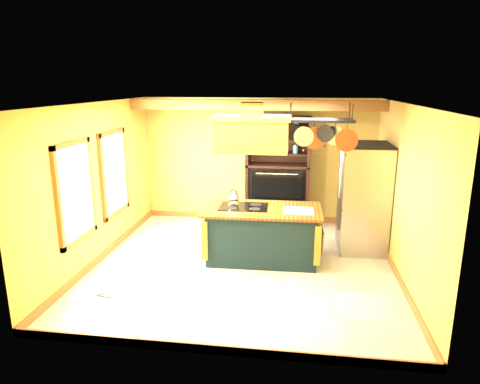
% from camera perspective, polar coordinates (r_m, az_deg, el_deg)
% --- Properties ---
extents(floor, '(5.00, 5.00, 0.00)m').
position_cam_1_polar(floor, '(7.38, 0.44, -9.69)').
color(floor, beige).
rests_on(floor, ground).
extents(ceiling, '(5.00, 5.00, 0.00)m').
position_cam_1_polar(ceiling, '(6.74, 0.49, 11.74)').
color(ceiling, white).
rests_on(ceiling, wall_back).
extents(wall_back, '(5.00, 0.02, 2.70)m').
position_cam_1_polar(wall_back, '(9.37, 2.44, 4.18)').
color(wall_back, gold).
rests_on(wall_back, floor).
extents(wall_front, '(5.00, 0.02, 2.70)m').
position_cam_1_polar(wall_front, '(4.58, -3.59, -6.94)').
color(wall_front, gold).
rests_on(wall_front, floor).
extents(wall_left, '(0.02, 5.00, 2.70)m').
position_cam_1_polar(wall_left, '(7.66, -18.42, 1.12)').
color(wall_left, gold).
rests_on(wall_left, floor).
extents(wall_right, '(0.02, 5.00, 2.70)m').
position_cam_1_polar(wall_right, '(7.08, 20.97, -0.16)').
color(wall_right, gold).
rests_on(wall_right, floor).
extents(ceiling_beam, '(5.00, 0.15, 0.20)m').
position_cam_1_polar(ceiling_beam, '(8.43, 2.00, 11.53)').
color(ceiling_beam, '#9C6330').
rests_on(ceiling_beam, ceiling).
extents(window_near, '(0.06, 1.06, 1.56)m').
position_cam_1_polar(window_near, '(6.95, -21.05, -0.01)').
color(window_near, '#9C6330').
rests_on(window_near, wall_left).
extents(window_far, '(0.06, 1.06, 1.56)m').
position_cam_1_polar(window_far, '(8.17, -16.41, 2.43)').
color(window_far, '#9C6330').
rests_on(window_far, wall_left).
extents(kitchen_island, '(2.01, 1.14, 1.11)m').
position_cam_1_polar(kitchen_island, '(7.47, 2.99, -5.53)').
color(kitchen_island, '#13272C').
rests_on(kitchen_island, floor).
extents(range_hood, '(1.28, 0.72, 0.80)m').
position_cam_1_polar(range_hood, '(7.08, 1.56, 8.02)').
color(range_hood, '#A38228').
rests_on(range_hood, ceiling).
extents(pot_rack, '(1.15, 0.52, 0.75)m').
position_cam_1_polar(pot_rack, '(7.04, 10.71, 8.36)').
color(pot_rack, black).
rests_on(pot_rack, ceiling).
extents(refrigerator, '(0.83, 0.99, 1.93)m').
position_cam_1_polar(refrigerator, '(8.11, 16.10, -0.99)').
color(refrigerator, '#9B9DA3').
rests_on(refrigerator, floor).
extents(hutch, '(1.32, 0.60, 2.34)m').
position_cam_1_polar(hutch, '(9.18, 5.03, 1.06)').
color(hutch, black).
rests_on(hutch, floor).
extents(floor_register, '(0.29, 0.16, 0.01)m').
position_cam_1_polar(floor_register, '(6.70, -17.34, -13.00)').
color(floor_register, black).
rests_on(floor_register, floor).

